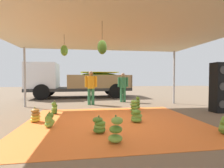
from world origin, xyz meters
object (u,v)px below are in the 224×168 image
object	(u,v)px
banana_bunch_3	(136,116)
banana_bunch_7	(99,125)
banana_bunch_2	(35,116)
banana_bunch_8	(116,131)
banana_bunch_4	(54,108)
speaker_stack	(218,87)
banana_bunch_6	(49,120)
banana_bunch_1	(134,106)
worker_1	(91,85)
cargo_truck_main	(76,81)
worker_0	(123,85)
banana_bunch_5	(138,103)

from	to	relation	value
banana_bunch_3	banana_bunch_7	distance (m)	1.48
banana_bunch_2	banana_bunch_8	bearing A→B (deg)	-41.60
banana_bunch_4	speaker_stack	size ratio (longest dim) A/B	0.26
banana_bunch_6	banana_bunch_7	world-z (taller)	banana_bunch_6
banana_bunch_4	banana_bunch_6	size ratio (longest dim) A/B	1.17
banana_bunch_1	banana_bunch_2	distance (m)	3.63
banana_bunch_8	worker_1	distance (m)	5.27
banana_bunch_4	banana_bunch_8	distance (m)	3.62
banana_bunch_3	worker_1	size ratio (longest dim) A/B	0.27
banana_bunch_1	speaker_stack	size ratio (longest dim) A/B	0.27
banana_bunch_7	speaker_stack	distance (m)	5.32
speaker_stack	banana_bunch_6	bearing A→B (deg)	-169.01
banana_bunch_1	cargo_truck_main	bearing A→B (deg)	115.13
banana_bunch_8	worker_0	size ratio (longest dim) A/B	0.35
banana_bunch_5	banana_bunch_7	world-z (taller)	banana_bunch_5
cargo_truck_main	worker_1	distance (m)	3.69
banana_bunch_8	speaker_stack	size ratio (longest dim) A/B	0.29
banana_bunch_1	banana_bunch_4	world-z (taller)	banana_bunch_1
banana_bunch_3	banana_bunch_8	size ratio (longest dim) A/B	0.81
banana_bunch_8	cargo_truck_main	bearing A→B (deg)	99.25
banana_bunch_4	banana_bunch_8	xyz separation A→B (m)	(1.87, -3.10, 0.03)
banana_bunch_3	cargo_truck_main	bearing A→B (deg)	107.90
banana_bunch_5	worker_1	xyz separation A→B (m)	(-2.05, 1.49, 0.76)
banana_bunch_3	speaker_stack	world-z (taller)	speaker_stack
banana_bunch_6	banana_bunch_3	bearing A→B (deg)	4.54
banana_bunch_5	speaker_stack	xyz separation A→B (m)	(2.99, -1.17, 0.74)
banana_bunch_7	worker_0	bearing A→B (deg)	71.89
banana_bunch_1	speaker_stack	world-z (taller)	speaker_stack
cargo_truck_main	banana_bunch_5	bearing A→B (deg)	-58.87
worker_1	speaker_stack	xyz separation A→B (m)	(5.04, -2.66, -0.01)
banana_bunch_6	banana_bunch_5	bearing A→B (deg)	36.09
banana_bunch_3	banana_bunch_5	distance (m)	2.29
banana_bunch_2	banana_bunch_7	size ratio (longest dim) A/B	1.10
banana_bunch_3	worker_0	bearing A→B (deg)	83.50
worker_1	speaker_stack	size ratio (longest dim) A/B	0.87
banana_bunch_5	speaker_stack	bearing A→B (deg)	-21.38
banana_bunch_4	banana_bunch_5	size ratio (longest dim) A/B	0.88
banana_bunch_1	speaker_stack	xyz separation A→B (m)	(3.34, -0.49, 0.76)
banana_bunch_1	worker_1	xyz separation A→B (m)	(-1.69, 2.17, 0.78)
banana_bunch_1	banana_bunch_6	size ratio (longest dim) A/B	1.23
banana_bunch_8	banana_bunch_6	bearing A→B (deg)	141.35
banana_bunch_2	banana_bunch_4	xyz separation A→B (m)	(0.35, 1.14, 0.02)
banana_bunch_3	banana_bunch_8	distance (m)	1.78
banana_bunch_4	worker_1	distance (m)	2.65
banana_bunch_8	speaker_stack	world-z (taller)	speaker_stack
banana_bunch_7	worker_1	xyz separation A→B (m)	(-0.13, 4.52, 0.83)
worker_0	banana_bunch_6	bearing A→B (deg)	-123.60
banana_bunch_4	banana_bunch_5	world-z (taller)	banana_bunch_5
worker_0	banana_bunch_8	bearing A→B (deg)	-103.37
banana_bunch_2	banana_bunch_6	size ratio (longest dim) A/B	1.08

